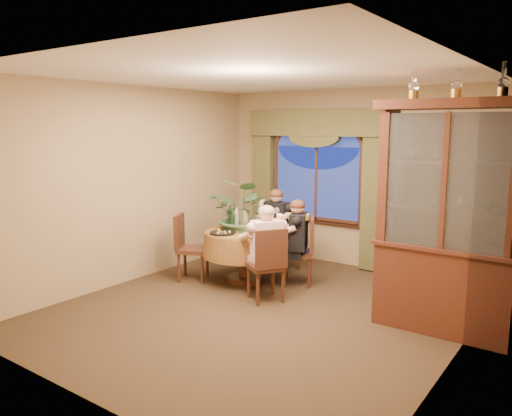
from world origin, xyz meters
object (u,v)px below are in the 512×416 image
Objects in this scene: oil_lamp_center at (457,82)px; wine_bottle_4 at (231,216)px; stoneware_vase at (245,219)px; wine_bottle_2 at (231,217)px; oil_lamp_left at (414,84)px; olive_bowl at (247,230)px; wine_bottle_3 at (236,217)px; person_scarf at (298,243)px; wine_bottle_1 at (235,216)px; dining_table at (245,256)px; oil_lamp_right at (503,80)px; chair_back_right at (298,251)px; wine_bottle_0 at (233,219)px; chair_back at (283,240)px; centerpiece_plant at (244,186)px; chair_front_left at (193,248)px; person_pink at (267,253)px; person_back at (277,229)px; chair_right at (266,264)px; china_cabinet at (448,219)px.

wine_bottle_4 is (-3.15, 0.23, -1.76)m from oil_lamp_center.
wine_bottle_2 is at bearing -143.91° from stoneware_vase.
oil_lamp_left reaches higher than olive_bowl.
olive_bowl is 0.50× the size of wine_bottle_3.
olive_bowl is (-0.66, -0.32, 0.16)m from person_scarf.
oil_lamp_center is 1.03× the size of wine_bottle_1.
oil_lamp_right is (3.25, -0.12, 2.30)m from dining_table.
chair_back_right is 2.91× the size of wine_bottle_0.
oil_lamp_left is 0.35× the size of chair_back.
centerpiece_plant reaches higher than stoneware_vase.
wine_bottle_4 is (0.33, 0.47, 0.44)m from chair_front_left.
person_pink is at bearing -29.71° from wine_bottle_3.
person_back is at bearing 92.16° from olive_bowl.
wine_bottle_3 is (-0.88, 0.53, 0.44)m from chair_right.
oil_lamp_left is at bearing -1.10° from wine_bottle_0.
oil_lamp_center is 3.35m from olive_bowl.
oil_lamp_center is at bearing 163.54° from person_back.
china_cabinet is at bearing -130.10° from chair_back_right.
wine_bottle_3 is at bearing -143.29° from stoneware_vase.
person_scarf is at bearing 9.93° from wine_bottle_1.
oil_lamp_center is at bearing 65.35° from chair_front_left.
chair_front_left is (-3.92, -0.24, -2.19)m from oil_lamp_right.
wine_bottle_1 is (-0.32, 0.15, 0.14)m from olive_bowl.
chair_back_right is at bearing 19.71° from wine_bottle_2.
chair_front_left is at bearing -129.44° from wine_bottle_1.
china_cabinet reaches higher than chair_back_right.
wine_bottle_3 is at bearing 161.84° from dining_table.
person_back reaches higher than wine_bottle_2.
wine_bottle_3 is (-0.91, -0.23, 0.30)m from person_scarf.
person_pink is (0.00, 0.03, 0.14)m from chair_right.
stoneware_vase is 0.17m from wine_bottle_1.
chair_right is 1.03m from wine_bottle_0.
wine_bottle_2 is at bearing 140.42° from wine_bottle_0.
person_pink is (-1.68, -0.32, -2.05)m from oil_lamp_left.
oil_lamp_right reaches higher than dining_table.
wine_bottle_3 is (0.07, 0.05, 0.00)m from wine_bottle_2.
oil_lamp_center is 2.04× the size of olive_bowl.
person_scarf is (1.38, 0.66, 0.13)m from chair_front_left.
oil_lamp_center reaches higher than person_pink.
olive_bowl is 0.44m from wine_bottle_4.
china_cabinet reaches higher than dining_table.
oil_lamp_left is 0.87m from oil_lamp_right.
dining_table is 1.01m from centerpiece_plant.
oil_lamp_center is at bearing -130.10° from chair_back_right.
wine_bottle_0 is 0.14m from wine_bottle_2.
wine_bottle_3 is (-0.87, -0.29, 0.44)m from chair_back_right.
centerpiece_plant is (-0.80, -0.19, 0.76)m from person_scarf.
wine_bottle_1 reaches higher than chair_front_left.
person_pink is 3.76× the size of wine_bottle_1.
chair_back is 1.44m from chair_front_left.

